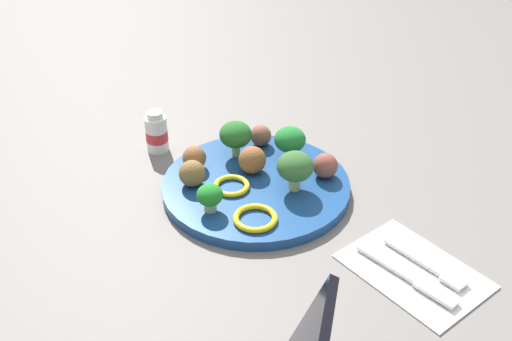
% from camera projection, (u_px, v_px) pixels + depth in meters
% --- Properties ---
extents(ground_plane, '(4.00, 4.00, 0.00)m').
position_uv_depth(ground_plane, '(256.00, 190.00, 0.91)').
color(ground_plane, slate).
extents(plate, '(0.28, 0.28, 0.02)m').
position_uv_depth(plate, '(256.00, 186.00, 0.91)').
color(plate, navy).
rests_on(plate, ground_plane).
extents(broccoli_floret_mid_right, '(0.05, 0.05, 0.05)m').
position_uv_depth(broccoli_floret_mid_right, '(290.00, 140.00, 0.94)').
color(broccoli_floret_mid_right, '#A0D080').
rests_on(broccoli_floret_mid_right, plate).
extents(broccoli_floret_back_right, '(0.05, 0.05, 0.06)m').
position_uv_depth(broccoli_floret_back_right, '(295.00, 167.00, 0.86)').
color(broccoli_floret_back_right, '#A6C77A').
rests_on(broccoli_floret_back_right, plate).
extents(broccoli_floret_center, '(0.05, 0.05, 0.06)m').
position_uv_depth(broccoli_floret_center, '(236.00, 135.00, 0.94)').
color(broccoli_floret_center, '#9CC673').
rests_on(broccoli_floret_center, plate).
extents(broccoli_floret_back_left, '(0.04, 0.04, 0.04)m').
position_uv_depth(broccoli_floret_back_left, '(210.00, 196.00, 0.83)').
color(broccoli_floret_back_left, '#A7BB81').
rests_on(broccoli_floret_back_left, plate).
extents(meatball_mid_left, '(0.03, 0.03, 0.03)m').
position_uv_depth(meatball_mid_left, '(261.00, 136.00, 0.98)').
color(meatball_mid_left, brown).
rests_on(meatball_mid_left, plate).
extents(meatball_front_left, '(0.04, 0.04, 0.04)m').
position_uv_depth(meatball_front_left, '(252.00, 160.00, 0.91)').
color(meatball_front_left, brown).
rests_on(meatball_front_left, plate).
extents(meatball_front_right, '(0.04, 0.04, 0.04)m').
position_uv_depth(meatball_front_right, '(192.00, 173.00, 0.88)').
color(meatball_front_right, brown).
rests_on(meatball_front_right, plate).
extents(meatball_near_rim, '(0.04, 0.04, 0.04)m').
position_uv_depth(meatball_near_rim, '(194.00, 158.00, 0.92)').
color(meatball_near_rim, brown).
rests_on(meatball_near_rim, plate).
extents(meatball_mid_right, '(0.04, 0.04, 0.04)m').
position_uv_depth(meatball_mid_right, '(325.00, 166.00, 0.90)').
color(meatball_mid_right, brown).
rests_on(meatball_mid_right, plate).
extents(pepper_ring_near_rim, '(0.06, 0.06, 0.01)m').
position_uv_depth(pepper_ring_near_rim, '(231.00, 186.00, 0.89)').
color(pepper_ring_near_rim, yellow).
rests_on(pepper_ring_near_rim, plate).
extents(pepper_ring_far_rim, '(0.09, 0.09, 0.01)m').
position_uv_depth(pepper_ring_far_rim, '(255.00, 218.00, 0.82)').
color(pepper_ring_far_rim, yellow).
rests_on(pepper_ring_far_rim, plate).
extents(napkin, '(0.17, 0.13, 0.01)m').
position_uv_depth(napkin, '(414.00, 270.00, 0.76)').
color(napkin, white).
rests_on(napkin, ground_plane).
extents(fork, '(0.12, 0.02, 0.01)m').
position_uv_depth(fork, '(428.00, 265.00, 0.76)').
color(fork, silver).
rests_on(fork, napkin).
extents(knife, '(0.15, 0.02, 0.01)m').
position_uv_depth(knife, '(410.00, 277.00, 0.74)').
color(knife, silver).
rests_on(knife, napkin).
extents(yogurt_bottle, '(0.04, 0.04, 0.07)m').
position_uv_depth(yogurt_bottle, '(157.00, 133.00, 0.99)').
color(yogurt_bottle, white).
rests_on(yogurt_bottle, ground_plane).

